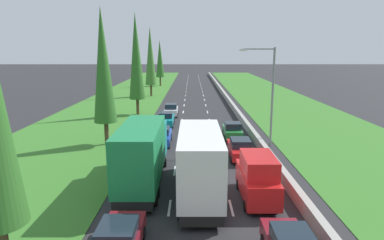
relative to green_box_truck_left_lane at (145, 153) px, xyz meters
The scene contains 18 objects.
ground_plane 41.83m from the green_box_truck_left_lane, 84.96° to the left, with size 300.00×300.00×0.00m, color #28282B.
grass_verge_left 42.62m from the green_box_truck_left_lane, 102.18° to the left, with size 14.00×140.00×0.04m, color #387528.
grass_verge_right 45.39m from the green_box_truck_left_lane, 66.59° to the left, with size 14.00×140.00×0.04m, color #387528.
median_barrier 42.69m from the green_box_truck_left_lane, 77.31° to the left, with size 0.44×120.00×0.85m, color #9E9B93.
lane_markings 41.83m from the green_box_truck_left_lane, 84.96° to the left, with size 3.64×116.00×0.01m.
green_box_truck_left_lane is the anchor object (origin of this frame).
blue_sedan_left_lane 9.85m from the green_box_truck_left_lane, 88.38° to the left, with size 1.82×4.50×1.64m.
teal_sedan_left_lane 17.72m from the green_box_truck_left_lane, 89.58° to the left, with size 1.82×4.50×1.64m.
red_van_right_lane 7.47m from the green_box_truck_left_lane, 18.35° to the right, with size 1.96×4.90×2.82m.
white_box_truck_centre_lane 3.99m from the green_box_truck_left_lane, 23.60° to the right, with size 2.46×9.40×4.18m.
red_sedan_right_lane 9.21m from the green_box_truck_left_lane, 38.15° to the left, with size 1.82×4.50×1.64m.
green_hatchback_right_lane 13.83m from the green_box_truck_left_lane, 58.27° to the left, with size 1.74×3.90×1.72m.
white_hatchback_left_lane 23.54m from the green_box_truck_left_lane, 89.04° to the left, with size 1.74×3.90×1.72m.
poplar_tree_second 11.94m from the green_box_truck_left_lane, 116.65° to the left, with size 2.11×2.11×12.59m.
poplar_tree_third 25.68m from the green_box_truck_left_lane, 99.86° to the left, with size 2.14×2.14×13.66m.
poplar_tree_fourth 44.25m from the green_box_truck_left_lane, 96.14° to the left, with size 2.13×2.13×13.11m.
poplar_tree_fifth 62.75m from the green_box_truck_left_lane, 94.27° to the left, with size 2.08×2.08×11.13m.
street_light_mast 14.00m from the green_box_truck_left_lane, 42.19° to the left, with size 3.20×0.28×9.00m.
Camera 1 is at (-0.48, -2.59, 8.76)m, focal length 31.46 mm.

